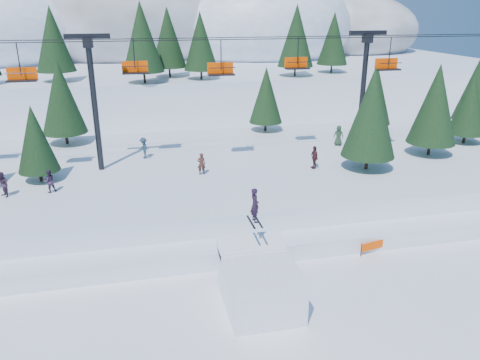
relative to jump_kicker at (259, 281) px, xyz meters
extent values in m
plane|color=white|center=(0.56, -1.33, -1.34)|extent=(160.00, 160.00, 0.00)
cube|color=white|center=(0.56, 16.67, -0.09)|extent=(70.00, 22.00, 2.50)
cube|color=white|center=(0.56, 6.67, -0.79)|extent=(70.00, 6.00, 1.10)
cube|color=white|center=(0.56, 66.67, 1.66)|extent=(110.00, 60.00, 6.00)
ellipsoid|color=#605B59|center=(-5.44, 76.67, 11.92)|extent=(44.00, 39.60, 26.40)
ellipsoid|color=white|center=(18.56, 68.67, 10.08)|extent=(34.00, 30.60, 19.72)
ellipsoid|color=#605B59|center=(38.56, 74.67, 8.78)|extent=(30.00, 27.00, 15.00)
cylinder|color=black|center=(-4.02, 38.19, 5.31)|extent=(0.26, 0.26, 1.31)
cone|color=#1D3A1A|center=(-4.02, 38.19, 9.99)|extent=(4.86, 4.86, 8.05)
cylinder|color=black|center=(3.10, 39.74, 5.23)|extent=(0.26, 0.26, 1.15)
cone|color=#1D3A1A|center=(3.10, 39.74, 9.33)|extent=(4.26, 4.26, 7.04)
cylinder|color=black|center=(15.61, 39.84, 5.29)|extent=(0.26, 0.26, 1.26)
cone|color=#1D3A1A|center=(15.61, 39.84, 9.80)|extent=(4.69, 4.69, 7.76)
cylinder|color=black|center=(-14.31, 41.58, 5.28)|extent=(0.26, 0.26, 1.24)
cone|color=#1D3A1A|center=(-14.31, 41.58, 9.70)|extent=(4.60, 4.60, 7.60)
cylinder|color=black|center=(21.76, 42.08, 5.22)|extent=(0.26, 0.26, 1.13)
cone|color=#1D3A1A|center=(21.76, 42.08, 9.26)|extent=(4.19, 4.19, 6.94)
cylinder|color=black|center=(-0.61, 42.89, 5.27)|extent=(0.26, 0.26, 1.22)
cone|color=#1D3A1A|center=(-0.61, 42.89, 9.63)|extent=(4.54, 4.54, 7.50)
cube|color=white|center=(0.00, -0.14, -0.13)|extent=(3.59, 4.43, 2.43)
cube|color=white|center=(0.00, 1.76, 1.14)|extent=(3.59, 1.55, 0.86)
imported|color=black|center=(0.10, 1.46, 3.63)|extent=(0.52, 0.72, 1.85)
cube|color=black|center=(-0.10, 1.46, 2.69)|extent=(0.11, 1.65, 0.03)
cube|color=black|center=(0.30, 1.46, 2.69)|extent=(0.11, 1.65, 0.03)
cylinder|color=black|center=(-8.44, 16.67, 6.16)|extent=(0.44, 0.44, 10.00)
cube|color=black|center=(-8.44, 16.67, 11.26)|extent=(3.20, 0.35, 0.35)
cube|color=black|center=(-8.44, 16.67, 10.81)|extent=(0.70, 0.70, 0.70)
cylinder|color=black|center=(13.56, 16.67, 6.16)|extent=(0.44, 0.44, 10.00)
cube|color=black|center=(13.56, 16.67, 11.26)|extent=(3.20, 0.35, 0.35)
cube|color=black|center=(13.56, 16.67, 10.81)|extent=(0.70, 0.70, 0.70)
cylinder|color=black|center=(2.56, 15.47, 10.96)|extent=(46.00, 0.06, 0.06)
cylinder|color=black|center=(2.56, 17.87, 10.96)|extent=(46.00, 0.06, 0.06)
cylinder|color=black|center=(-13.00, 15.47, 9.86)|extent=(0.08, 0.08, 2.20)
cube|color=black|center=(-13.00, 15.47, 8.41)|extent=(2.00, 0.75, 0.12)
cube|color=#FF4800|center=(-13.00, 15.85, 8.86)|extent=(2.00, 0.10, 0.85)
cylinder|color=black|center=(-13.00, 15.12, 8.96)|extent=(2.00, 0.06, 0.06)
cylinder|color=black|center=(-5.24, 17.87, 9.86)|extent=(0.08, 0.08, 2.20)
cube|color=black|center=(-5.24, 17.87, 8.41)|extent=(2.00, 0.75, 0.12)
cube|color=#FF4800|center=(-5.24, 18.25, 8.86)|extent=(2.00, 0.10, 0.85)
cylinder|color=black|center=(-5.24, 17.52, 8.96)|extent=(2.00, 0.06, 0.06)
cylinder|color=black|center=(1.09, 15.47, 9.86)|extent=(0.08, 0.08, 2.20)
cube|color=black|center=(1.09, 15.47, 8.41)|extent=(2.00, 0.75, 0.12)
cube|color=#FF4800|center=(1.09, 15.85, 8.86)|extent=(2.00, 0.10, 0.85)
cylinder|color=black|center=(1.09, 15.12, 8.96)|extent=(2.00, 0.06, 0.06)
cylinder|color=black|center=(8.01, 17.87, 9.86)|extent=(0.08, 0.08, 2.20)
cube|color=black|center=(8.01, 17.87, 8.41)|extent=(2.00, 0.75, 0.12)
cube|color=#FF4800|center=(8.01, 18.25, 8.86)|extent=(2.00, 0.10, 0.85)
cylinder|color=black|center=(8.01, 17.52, 8.96)|extent=(2.00, 0.06, 0.06)
cylinder|color=black|center=(15.01, 15.47, 9.86)|extent=(0.08, 0.08, 2.20)
cube|color=black|center=(15.01, 15.47, 8.41)|extent=(2.00, 0.75, 0.12)
cube|color=#FF4800|center=(15.01, 15.85, 8.86)|extent=(2.00, 0.10, 0.85)
cylinder|color=black|center=(15.01, 15.12, 8.96)|extent=(2.00, 0.06, 0.06)
cylinder|color=black|center=(19.11, 14.36, 1.70)|extent=(0.26, 0.26, 1.09)
cone|color=#1D3A1A|center=(19.11, 14.36, 5.59)|extent=(4.04, 4.04, 6.68)
cylinder|color=black|center=(24.64, 17.01, 1.61)|extent=(0.26, 0.26, 0.90)
cone|color=#1D3A1A|center=(24.64, 17.01, 4.82)|extent=(3.34, 3.34, 5.53)
cylinder|color=black|center=(28.57, 21.02, 1.73)|extent=(0.26, 0.26, 1.14)
cone|color=#1D3A1A|center=(28.57, 21.02, 5.81)|extent=(4.25, 4.25, 7.02)
cylinder|color=black|center=(18.04, 22.68, 1.64)|extent=(0.26, 0.26, 0.96)
cone|color=#1D3A1A|center=(18.04, 22.68, 5.07)|extent=(3.57, 3.57, 5.90)
cylinder|color=black|center=(-11.93, 25.06, 1.70)|extent=(0.26, 0.26, 1.09)
cone|color=#1D3A1A|center=(-11.93, 25.06, 5.58)|extent=(4.03, 4.03, 6.67)
cylinder|color=black|center=(7.60, 25.66, 1.61)|extent=(0.26, 0.26, 0.91)
cone|color=#1D3A1A|center=(7.60, 25.66, 4.87)|extent=(3.38, 3.38, 5.59)
cylinder|color=black|center=(-12.66, 14.98, 1.55)|extent=(0.26, 0.26, 0.79)
cone|color=#1D3A1A|center=(-12.66, 14.98, 4.37)|extent=(2.93, 2.93, 4.85)
cylinder|color=black|center=(12.01, 12.05, 1.72)|extent=(0.26, 0.26, 1.11)
cone|color=#1D3A1A|center=(12.01, 12.05, 5.69)|extent=(4.14, 4.14, 6.84)
imported|color=#3A2439|center=(-14.55, 12.15, 2.04)|extent=(1.04, 1.08, 1.76)
imported|color=#451F24|center=(8.03, 13.14, 2.08)|extent=(0.53, 1.11, 1.84)
imported|color=#213546|center=(-5.03, 18.86, 2.06)|extent=(0.97, 1.30, 1.79)
imported|color=#43211B|center=(-0.89, 13.68, 2.01)|extent=(0.63, 0.42, 1.70)
imported|color=#203925|center=(12.67, 18.87, 2.09)|extent=(1.08, 0.93, 1.86)
imported|color=#37223E|center=(-11.64, 12.40, 1.97)|extent=(0.95, 0.85, 1.63)
cylinder|color=black|center=(7.45, 3.36, -0.89)|extent=(0.06, 0.06, 0.90)
cylinder|color=black|center=(10.19, 3.91, -0.89)|extent=(0.06, 0.06, 0.90)
cube|color=#FF4800|center=(8.82, 3.64, -0.79)|extent=(2.75, 0.60, 0.55)
cylinder|color=black|center=(7.65, 5.33, -0.89)|extent=(0.06, 0.06, 0.90)
cylinder|color=black|center=(10.42, 5.78, -0.89)|extent=(0.06, 0.06, 0.90)
cube|color=#FF4800|center=(9.03, 5.56, -0.79)|extent=(2.77, 0.49, 0.55)
camera|label=1|loc=(-5.60, -19.91, 13.17)|focal=35.00mm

